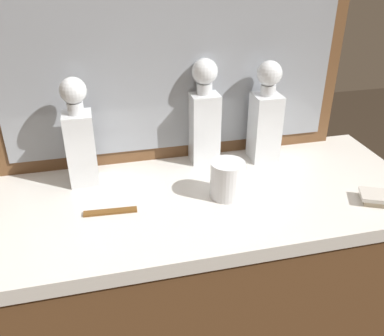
{
  "coord_description": "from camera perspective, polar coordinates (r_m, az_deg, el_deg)",
  "views": [
    {
      "loc": [
        -0.22,
        -0.89,
        1.47
      ],
      "look_at": [
        0.0,
        0.0,
        0.96
      ],
      "focal_mm": 39.07,
      "sensor_mm": 36.0,
      "label": 1
    }
  ],
  "objects": [
    {
      "name": "tortoiseshell_comb",
      "position": [
        1.04,
        -11.08,
        -5.87
      ],
      "size": [
        0.13,
        0.03,
        0.01
      ],
      "color": "brown",
      "rests_on": "dresser"
    },
    {
      "name": "crystal_decanter_right",
      "position": [
        1.24,
        9.97,
        6.35
      ],
      "size": [
        0.08,
        0.08,
        0.3
      ],
      "color": "white",
      "rests_on": "dresser"
    },
    {
      "name": "dresser",
      "position": [
        1.38,
        -0.0,
        -19.27
      ],
      "size": [
        1.22,
        0.5,
        0.88
      ],
      "color": "brown",
      "rests_on": "ground_plane"
    },
    {
      "name": "crystal_decanter_rear",
      "position": [
        1.22,
        1.64,
        6.37
      ],
      "size": [
        0.08,
        0.08,
        0.31
      ],
      "color": "white",
      "rests_on": "dresser"
    },
    {
      "name": "crystal_decanter_far_left",
      "position": [
        1.13,
        -15.01,
        3.42
      ],
      "size": [
        0.07,
        0.07,
        0.29
      ],
      "color": "white",
      "rests_on": "dresser"
    },
    {
      "name": "dresser_mirror",
      "position": [
        1.17,
        -2.73,
        16.08
      ],
      "size": [
        1.02,
        0.03,
        0.66
      ],
      "color": "brown",
      "rests_on": "dresser"
    },
    {
      "name": "crystal_tumbler_front",
      "position": [
        1.07,
        4.84,
        -1.75
      ],
      "size": [
        0.09,
        0.09,
        0.1
      ],
      "color": "white",
      "rests_on": "dresser"
    }
  ]
}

